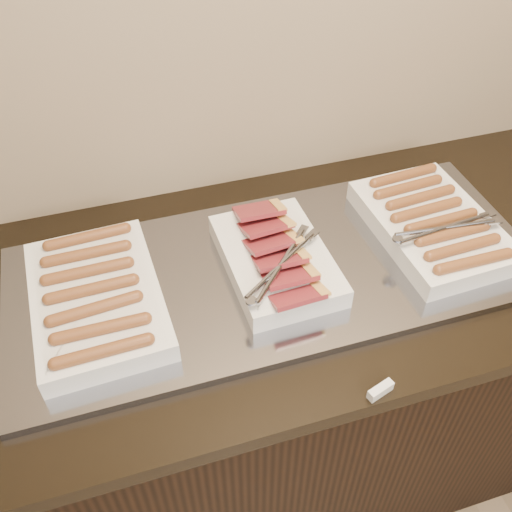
{
  "coord_description": "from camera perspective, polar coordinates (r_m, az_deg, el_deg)",
  "views": [
    {
      "loc": [
        -0.33,
        1.27,
        1.85
      ],
      "look_at": [
        -0.07,
        2.13,
        0.97
      ],
      "focal_mm": 40.0,
      "sensor_mm": 36.0,
      "label": 1
    }
  ],
  "objects": [
    {
      "name": "dish_right",
      "position": [
        1.42,
        17.26,
        3.07
      ],
      "size": [
        0.28,
        0.4,
        0.08
      ],
      "rotation": [
        0.0,
        0.0,
        0.04
      ],
      "color": "white",
      "rests_on": "warming_tray"
    },
    {
      "name": "dish_center",
      "position": [
        1.27,
        2.04,
        -0.27
      ],
      "size": [
        0.25,
        0.35,
        0.09
      ],
      "rotation": [
        0.0,
        0.0,
        0.03
      ],
      "color": "white",
      "rests_on": "warming_tray"
    },
    {
      "name": "label_holder",
      "position": [
        1.13,
        12.34,
        -12.98
      ],
      "size": [
        0.06,
        0.03,
        0.02
      ],
      "primitive_type": "cube",
      "rotation": [
        0.0,
        0.0,
        0.3
      ],
      "color": "white",
      "rests_on": "counter"
    },
    {
      "name": "warming_tray",
      "position": [
        1.31,
        1.98,
        -1.46
      ],
      "size": [
        1.2,
        0.5,
        0.02
      ],
      "primitive_type": "cube",
      "color": "gray",
      "rests_on": "counter"
    },
    {
      "name": "dish_left",
      "position": [
        1.24,
        -15.67,
        -4.02
      ],
      "size": [
        0.28,
        0.4,
        0.07
      ],
      "rotation": [
        0.0,
        0.0,
        0.04
      ],
      "color": "white",
      "rests_on": "warming_tray"
    },
    {
      "name": "counter",
      "position": [
        1.67,
        2.27,
        -12.33
      ],
      "size": [
        2.06,
        0.76,
        0.9
      ],
      "color": "black",
      "rests_on": "ground"
    }
  ]
}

